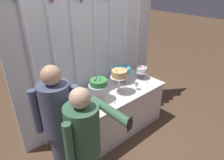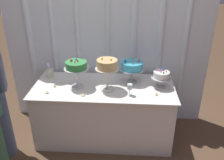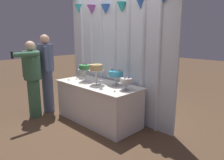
{
  "view_description": "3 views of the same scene",
  "coord_description": "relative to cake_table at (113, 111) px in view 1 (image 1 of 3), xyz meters",
  "views": [
    {
      "loc": [
        -1.92,
        -2.01,
        2.44
      ],
      "look_at": [
        -0.03,
        0.1,
        0.98
      ],
      "focal_mm": 32.53,
      "sensor_mm": 36.0,
      "label": 1
    },
    {
      "loc": [
        0.28,
        -2.58,
        2.18
      ],
      "look_at": [
        0.1,
        0.17,
        0.82
      ],
      "focal_mm": 38.8,
      "sensor_mm": 36.0,
      "label": 2
    },
    {
      "loc": [
        2.98,
        -2.48,
        1.71
      ],
      "look_at": [
        0.26,
        0.23,
        0.86
      ],
      "focal_mm": 33.61,
      "sensor_mm": 36.0,
      "label": 3
    }
  ],
  "objects": [
    {
      "name": "guest_man_pink_jacket",
      "position": [
        -1.19,
        -0.42,
        0.55
      ],
      "size": [
        0.44,
        0.44,
        1.7
      ],
      "color": "#4C5675",
      "rests_on": "ground_plane"
    },
    {
      "name": "cake_display_rightmost",
      "position": [
        0.71,
        0.02,
        0.54
      ],
      "size": [
        0.25,
        0.25,
        0.26
      ],
      "color": "#B2B2B7",
      "rests_on": "cake_table"
    },
    {
      "name": "cake_display_midright",
      "position": [
        0.35,
        0.15,
        0.6
      ],
      "size": [
        0.31,
        0.31,
        0.32
      ],
      "color": "#B2B2B7",
      "rests_on": "cake_table"
    },
    {
      "name": "tealight_far_left",
      "position": [
        -0.66,
        -0.22,
        0.39
      ],
      "size": [
        0.05,
        0.05,
        0.03
      ],
      "color": "beige",
      "rests_on": "cake_table"
    },
    {
      "name": "cake_table",
      "position": [
        0.0,
        0.0,
        0.0
      ],
      "size": [
        1.77,
        0.79,
        0.77
      ],
      "color": "white",
      "rests_on": "ground_plane"
    },
    {
      "name": "tealight_near_right",
      "position": [
        -0.22,
        -0.25,
        0.39
      ],
      "size": [
        0.05,
        0.05,
        0.03
      ],
      "color": "beige",
      "rests_on": "cake_table"
    },
    {
      "name": "cake_display_leftmost",
      "position": [
        -0.32,
        -0.04,
        0.66
      ],
      "size": [
        0.3,
        0.3,
        0.38
      ],
      "color": "silver",
      "rests_on": "cake_table"
    },
    {
      "name": "draped_curtain",
      "position": [
        0.02,
        0.47,
        1.02
      ],
      "size": [
        2.79,
        0.19,
        2.66
      ],
      "color": "silver",
      "rests_on": "ground_plane"
    },
    {
      "name": "tealight_near_left",
      "position": [
        -0.61,
        -0.05,
        0.39
      ],
      "size": [
        0.04,
        0.04,
        0.03
      ],
      "color": "beige",
      "rests_on": "cake_table"
    },
    {
      "name": "guest_man_dark_suit",
      "position": [
        -1.11,
        -0.79,
        0.48
      ],
      "size": [
        0.48,
        0.66,
        1.57
      ],
      "color": "#3D6B4C",
      "rests_on": "ground_plane"
    },
    {
      "name": "cake_display_midleft",
      "position": [
        0.05,
        -0.08,
        0.69
      ],
      "size": [
        0.28,
        0.28,
        0.42
      ],
      "color": "silver",
      "rests_on": "cake_table"
    },
    {
      "name": "ground_plane",
      "position": [
        0.0,
        -0.1,
        -0.38
      ],
      "size": [
        24.0,
        24.0,
        0.0
      ],
      "primitive_type": "plane",
      "color": "brown"
    },
    {
      "name": "flower_vase",
      "position": [
        -0.75,
        0.23,
        0.45
      ],
      "size": [
        0.11,
        0.13,
        0.18
      ],
      "color": "beige",
      "rests_on": "cake_table"
    },
    {
      "name": "tealight_far_right",
      "position": [
        0.64,
        -0.18,
        0.39
      ],
      "size": [
        0.04,
        0.04,
        0.03
      ],
      "color": "beige",
      "rests_on": "cake_table"
    },
    {
      "name": "wine_glass",
      "position": [
        0.32,
        -0.21,
        0.49
      ],
      "size": [
        0.06,
        0.06,
        0.14
      ],
      "color": "silver",
      "rests_on": "cake_table"
    }
  ]
}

